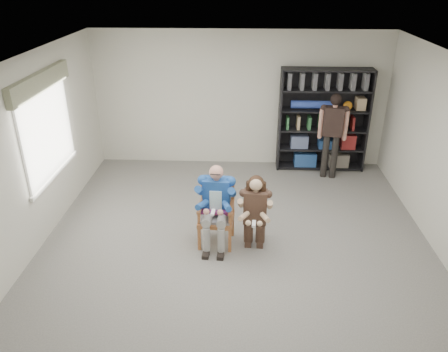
# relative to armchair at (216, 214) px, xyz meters

# --- Properties ---
(room_shell) EXTENTS (6.00, 7.00, 2.80)m
(room_shell) POSITION_rel_armchair_xyz_m (0.31, -0.39, 0.90)
(room_shell) COLOR silver
(room_shell) RESTS_ON ground
(floor) EXTENTS (6.00, 7.00, 0.01)m
(floor) POSITION_rel_armchair_xyz_m (0.31, -0.39, -0.50)
(floor) COLOR slate
(floor) RESTS_ON ground
(window_left) EXTENTS (0.16, 2.00, 1.75)m
(window_left) POSITION_rel_armchair_xyz_m (-2.64, 0.61, 1.13)
(window_left) COLOR white
(window_left) RESTS_ON room_shell
(armchair) EXTENTS (0.62, 0.60, 1.00)m
(armchair) POSITION_rel_armchair_xyz_m (0.00, 0.00, 0.00)
(armchair) COLOR #99582D
(armchair) RESTS_ON floor
(seated_man) EXTENTS (0.61, 0.82, 1.30)m
(seated_man) POSITION_rel_armchair_xyz_m (0.00, 0.00, 0.15)
(seated_man) COLOR navy
(seated_man) RESTS_ON floor
(kneeling_woman) EXTENTS (0.55, 0.83, 1.19)m
(kneeling_woman) POSITION_rel_armchair_xyz_m (0.58, -0.12, 0.10)
(kneeling_woman) COLOR #39261D
(kneeling_woman) RESTS_ON floor
(bookshelf) EXTENTS (1.80, 0.38, 2.10)m
(bookshelf) POSITION_rel_armchair_xyz_m (2.01, 2.89, 0.55)
(bookshelf) COLOR black
(bookshelf) RESTS_ON floor
(standing_man) EXTENTS (0.58, 0.40, 1.72)m
(standing_man) POSITION_rel_armchair_xyz_m (2.13, 2.45, 0.36)
(standing_man) COLOR black
(standing_man) RESTS_ON floor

